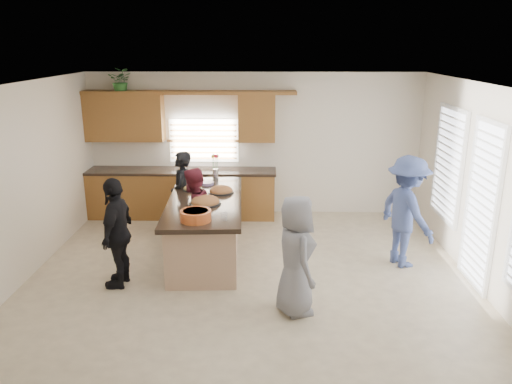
{
  "coord_description": "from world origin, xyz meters",
  "views": [
    {
      "loc": [
        0.26,
        -6.71,
        3.33
      ],
      "look_at": [
        0.09,
        0.55,
        1.15
      ],
      "focal_mm": 35.0,
      "sensor_mm": 36.0,
      "label": 1
    }
  ],
  "objects_px": {
    "woman_left_back": "(182,195)",
    "woman_right_back": "(407,212)",
    "woman_left_mid": "(193,213)",
    "woman_left_front": "(117,233)",
    "salad_bowl": "(196,215)",
    "island": "(206,228)",
    "woman_right_front": "(296,255)"
  },
  "relations": [
    {
      "from": "woman_left_back",
      "to": "woman_right_back",
      "type": "height_order",
      "value": "woman_right_back"
    },
    {
      "from": "woman_left_back",
      "to": "woman_left_mid",
      "type": "bearing_deg",
      "value": 18.69
    },
    {
      "from": "woman_left_front",
      "to": "woman_right_back",
      "type": "bearing_deg",
      "value": 104.84
    },
    {
      "from": "salad_bowl",
      "to": "woman_right_back",
      "type": "height_order",
      "value": "woman_right_back"
    },
    {
      "from": "island",
      "to": "woman_right_back",
      "type": "xyz_separation_m",
      "value": [
        3.11,
        -0.29,
        0.41
      ]
    },
    {
      "from": "woman_left_back",
      "to": "woman_left_mid",
      "type": "distance_m",
      "value": 0.89
    },
    {
      "from": "island",
      "to": "woman_left_front",
      "type": "relative_size",
      "value": 1.74
    },
    {
      "from": "woman_left_mid",
      "to": "salad_bowl",
      "type": "bearing_deg",
      "value": 33.58
    },
    {
      "from": "salad_bowl",
      "to": "woman_left_mid",
      "type": "distance_m",
      "value": 1.0
    },
    {
      "from": "salad_bowl",
      "to": "woman_right_back",
      "type": "distance_m",
      "value": 3.2
    },
    {
      "from": "island",
      "to": "woman_left_mid",
      "type": "bearing_deg",
      "value": -166.08
    },
    {
      "from": "island",
      "to": "woman_left_mid",
      "type": "distance_m",
      "value": 0.34
    },
    {
      "from": "woman_left_back",
      "to": "woman_right_front",
      "type": "bearing_deg",
      "value": 33.66
    },
    {
      "from": "woman_left_front",
      "to": "woman_right_back",
      "type": "distance_m",
      "value": 4.28
    },
    {
      "from": "woman_left_mid",
      "to": "woman_right_back",
      "type": "relative_size",
      "value": 0.84
    },
    {
      "from": "woman_left_back",
      "to": "salad_bowl",
      "type": "bearing_deg",
      "value": 13.29
    },
    {
      "from": "woman_left_mid",
      "to": "woman_right_back",
      "type": "height_order",
      "value": "woman_right_back"
    },
    {
      "from": "woman_left_front",
      "to": "salad_bowl",
      "type": "bearing_deg",
      "value": 98.42
    },
    {
      "from": "island",
      "to": "woman_right_front",
      "type": "relative_size",
      "value": 1.77
    },
    {
      "from": "woman_right_back",
      "to": "woman_right_front",
      "type": "bearing_deg",
      "value": 106.55
    },
    {
      "from": "salad_bowl",
      "to": "island",
      "type": "bearing_deg",
      "value": 89.67
    },
    {
      "from": "island",
      "to": "woman_right_back",
      "type": "relative_size",
      "value": 1.59
    },
    {
      "from": "woman_right_back",
      "to": "island",
      "type": "bearing_deg",
      "value": 61.22
    },
    {
      "from": "woman_left_front",
      "to": "woman_right_front",
      "type": "distance_m",
      "value": 2.54
    },
    {
      "from": "salad_bowl",
      "to": "woman_left_back",
      "type": "height_order",
      "value": "woman_left_back"
    },
    {
      "from": "salad_bowl",
      "to": "woman_left_back",
      "type": "bearing_deg",
      "value": 105.78
    },
    {
      "from": "woman_left_back",
      "to": "woman_right_front",
      "type": "distance_m",
      "value": 3.14
    },
    {
      "from": "salad_bowl",
      "to": "woman_right_front",
      "type": "distance_m",
      "value": 1.58
    },
    {
      "from": "woman_right_front",
      "to": "woman_left_mid",
      "type": "bearing_deg",
      "value": 25.67
    },
    {
      "from": "woman_left_back",
      "to": "woman_right_front",
      "type": "relative_size",
      "value": 0.99
    },
    {
      "from": "woman_left_mid",
      "to": "woman_right_front",
      "type": "relative_size",
      "value": 0.94
    },
    {
      "from": "salad_bowl",
      "to": "woman_left_back",
      "type": "relative_size",
      "value": 0.28
    }
  ]
}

